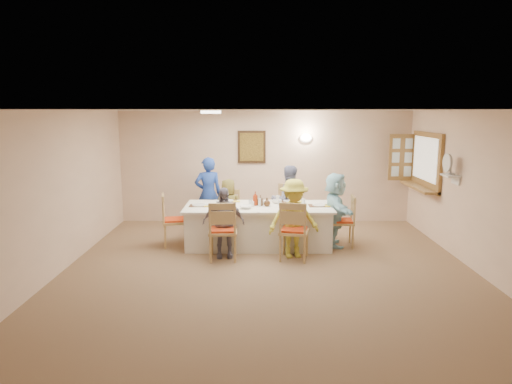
{
  "coord_description": "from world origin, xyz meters",
  "views": [
    {
      "loc": [
        -0.18,
        -6.68,
        2.49
      ],
      "look_at": [
        -0.2,
        1.4,
        1.05
      ],
      "focal_mm": 32.0,
      "sensor_mm": 36.0,
      "label": 1
    }
  ],
  "objects_px": {
    "serving_hatch": "(427,161)",
    "desk_fan": "(449,167)",
    "diner_right_end": "(335,210)",
    "diner_back_right": "(288,201)",
    "chair_back_right": "(288,210)",
    "caregiver": "(208,194)",
    "condiment_ketchup": "(255,198)",
    "chair_right_end": "(342,221)",
    "diner_front_right": "(294,219)",
    "dining_table": "(258,226)",
    "diner_back_left": "(228,208)",
    "chair_left_end": "(175,220)",
    "chair_front_left": "(223,230)",
    "diner_front_left": "(223,223)",
    "chair_front_right": "(294,230)",
    "chair_back_left": "(229,212)"
  },
  "relations": [
    {
      "from": "chair_left_end",
      "to": "chair_right_end",
      "type": "distance_m",
      "value": 3.1
    },
    {
      "from": "chair_right_end",
      "to": "diner_right_end",
      "type": "height_order",
      "value": "diner_right_end"
    },
    {
      "from": "serving_hatch",
      "to": "diner_right_end",
      "type": "height_order",
      "value": "serving_hatch"
    },
    {
      "from": "chair_right_end",
      "to": "diner_front_left",
      "type": "relative_size",
      "value": 0.78
    },
    {
      "from": "desk_fan",
      "to": "serving_hatch",
      "type": "bearing_deg",
      "value": 85.34
    },
    {
      "from": "diner_front_left",
      "to": "chair_front_left",
      "type": "bearing_deg",
      "value": -94.4
    },
    {
      "from": "diner_front_right",
      "to": "diner_right_end",
      "type": "bearing_deg",
      "value": 27.98
    },
    {
      "from": "diner_back_right",
      "to": "dining_table",
      "type": "bearing_deg",
      "value": 43.19
    },
    {
      "from": "caregiver",
      "to": "condiment_ketchup",
      "type": "bearing_deg",
      "value": 119.46
    },
    {
      "from": "chair_back_right",
      "to": "caregiver",
      "type": "xyz_separation_m",
      "value": [
        -1.65,
        0.35,
        0.26
      ]
    },
    {
      "from": "diner_right_end",
      "to": "diner_back_right",
      "type": "bearing_deg",
      "value": 48.36
    },
    {
      "from": "diner_front_left",
      "to": "diner_right_end",
      "type": "bearing_deg",
      "value": 14.21
    },
    {
      "from": "chair_back_right",
      "to": "caregiver",
      "type": "relative_size",
      "value": 0.66
    },
    {
      "from": "diner_right_end",
      "to": "chair_front_left",
      "type": "bearing_deg",
      "value": 109.63
    },
    {
      "from": "chair_left_end",
      "to": "diner_right_end",
      "type": "xyz_separation_m",
      "value": [
        2.97,
        0.0,
        0.2
      ]
    },
    {
      "from": "chair_back_right",
      "to": "diner_front_right",
      "type": "bearing_deg",
      "value": -81.7
    },
    {
      "from": "diner_back_left",
      "to": "condiment_ketchup",
      "type": "relative_size",
      "value": 4.45
    },
    {
      "from": "chair_front_right",
      "to": "diner_back_right",
      "type": "distance_m",
      "value": 1.49
    },
    {
      "from": "chair_back_left",
      "to": "chair_back_right",
      "type": "height_order",
      "value": "chair_back_right"
    },
    {
      "from": "serving_hatch",
      "to": "desk_fan",
      "type": "xyz_separation_m",
      "value": [
        -0.11,
        -1.35,
        0.05
      ]
    },
    {
      "from": "chair_back_left",
      "to": "chair_right_end",
      "type": "relative_size",
      "value": 0.95
    },
    {
      "from": "chair_back_left",
      "to": "condiment_ketchup",
      "type": "bearing_deg",
      "value": -46.85
    },
    {
      "from": "chair_front_right",
      "to": "diner_back_right",
      "type": "xyz_separation_m",
      "value": [
        0.0,
        1.48,
        0.2
      ]
    },
    {
      "from": "serving_hatch",
      "to": "chair_right_end",
      "type": "relative_size",
      "value": 1.58
    },
    {
      "from": "chair_front_right",
      "to": "diner_right_end",
      "type": "distance_m",
      "value": 1.16
    },
    {
      "from": "diner_front_left",
      "to": "chair_back_right",
      "type": "bearing_deg",
      "value": 46.57
    },
    {
      "from": "desk_fan",
      "to": "dining_table",
      "type": "distance_m",
      "value": 3.5
    },
    {
      "from": "chair_back_right",
      "to": "chair_back_left",
      "type": "bearing_deg",
      "value": -171.7
    },
    {
      "from": "chair_right_end",
      "to": "diner_front_left",
      "type": "distance_m",
      "value": 2.26
    },
    {
      "from": "chair_back_right",
      "to": "caregiver",
      "type": "height_order",
      "value": "caregiver"
    },
    {
      "from": "chair_front_left",
      "to": "diner_back_right",
      "type": "xyz_separation_m",
      "value": [
        1.2,
        1.48,
        0.2
      ]
    },
    {
      "from": "chair_left_end",
      "to": "serving_hatch",
      "type": "bearing_deg",
      "value": -91.77
    },
    {
      "from": "chair_left_end",
      "to": "diner_back_right",
      "type": "xyz_separation_m",
      "value": [
        2.15,
        0.68,
        0.22
      ]
    },
    {
      "from": "chair_right_end",
      "to": "diner_front_left",
      "type": "height_order",
      "value": "diner_front_left"
    },
    {
      "from": "diner_front_left",
      "to": "condiment_ketchup",
      "type": "relative_size",
      "value": 4.67
    },
    {
      "from": "diner_front_right",
      "to": "diner_right_end",
      "type": "xyz_separation_m",
      "value": [
        0.82,
        0.68,
        0.01
      ]
    },
    {
      "from": "dining_table",
      "to": "diner_back_left",
      "type": "relative_size",
      "value": 2.34
    },
    {
      "from": "serving_hatch",
      "to": "chair_back_right",
      "type": "relative_size",
      "value": 1.47
    },
    {
      "from": "serving_hatch",
      "to": "diner_front_right",
      "type": "height_order",
      "value": "serving_hatch"
    },
    {
      "from": "chair_right_end",
      "to": "diner_front_left",
      "type": "bearing_deg",
      "value": -69.12
    },
    {
      "from": "diner_front_right",
      "to": "chair_right_end",
      "type": "bearing_deg",
      "value": 23.91
    },
    {
      "from": "diner_back_left",
      "to": "diner_front_left",
      "type": "relative_size",
      "value": 0.95
    },
    {
      "from": "condiment_ketchup",
      "to": "serving_hatch",
      "type": "bearing_deg",
      "value": 12.95
    },
    {
      "from": "chair_back_right",
      "to": "diner_back_right",
      "type": "height_order",
      "value": "diner_back_right"
    },
    {
      "from": "desk_fan",
      "to": "chair_back_right",
      "type": "xyz_separation_m",
      "value": [
        -2.66,
        1.32,
        -1.04
      ]
    },
    {
      "from": "chair_right_end",
      "to": "condiment_ketchup",
      "type": "height_order",
      "value": "condiment_ketchup"
    },
    {
      "from": "serving_hatch",
      "to": "desk_fan",
      "type": "bearing_deg",
      "value": -94.66
    },
    {
      "from": "serving_hatch",
      "to": "diner_back_right",
      "type": "distance_m",
      "value": 2.88
    },
    {
      "from": "chair_left_end",
      "to": "diner_back_left",
      "type": "xyz_separation_m",
      "value": [
        0.95,
        0.68,
        0.09
      ]
    },
    {
      "from": "chair_back_right",
      "to": "chair_right_end",
      "type": "xyz_separation_m",
      "value": [
        0.95,
        -0.8,
        -0.04
      ]
    }
  ]
}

